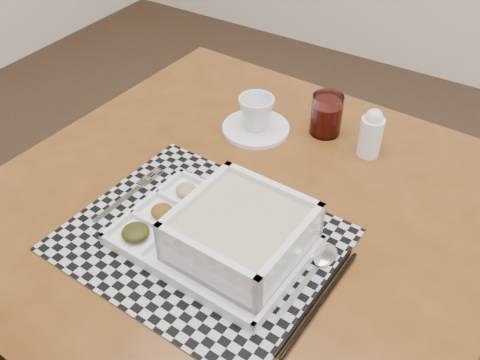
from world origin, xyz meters
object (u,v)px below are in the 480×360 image
object	(u,v)px
dining_table	(242,228)
cup	(256,113)
creamer_bottle	(371,133)
serving_tray	(233,236)
juice_glass	(326,116)

from	to	relation	value
dining_table	cup	distance (m)	0.26
cup	creamer_bottle	size ratio (longest dim) A/B	0.72
dining_table	serving_tray	bearing A→B (deg)	-64.13
juice_glass	creamer_bottle	distance (m)	0.11
cup	creamer_bottle	bearing A→B (deg)	36.97
dining_table	creamer_bottle	world-z (taller)	creamer_bottle
creamer_bottle	cup	bearing A→B (deg)	-167.81
serving_tray	creamer_bottle	size ratio (longest dim) A/B	3.03
serving_tray	cup	xyz separation A→B (m)	(-0.16, 0.33, 0.01)
cup	juice_glass	distance (m)	0.15
cup	dining_table	bearing A→B (deg)	-40.63
dining_table	creamer_bottle	size ratio (longest dim) A/B	8.93
cup	creamer_bottle	xyz separation A→B (m)	(0.24, 0.05, 0.01)
dining_table	juice_glass	world-z (taller)	juice_glass
juice_glass	serving_tray	bearing A→B (deg)	-86.80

